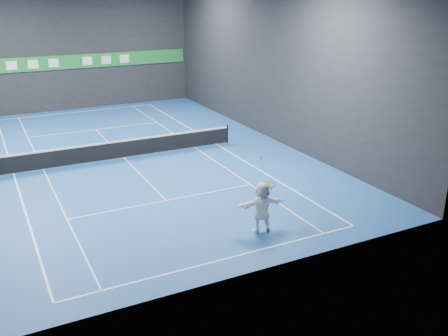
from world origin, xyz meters
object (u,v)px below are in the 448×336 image
tennis_ball (261,158)px  tennis_racket (271,186)px  player (262,207)px  tennis_net (123,148)px

tennis_ball → tennis_racket: size_ratio=0.10×
tennis_racket → tennis_ball: bearing=178.3°
player → tennis_ball: tennis_ball is taller
tennis_ball → player: bearing=-45.8°
player → tennis_ball: (-0.06, 0.06, 1.89)m
tennis_net → tennis_racket: bearing=-76.6°
tennis_ball → tennis_net: bearing=101.2°
tennis_ball → tennis_net: (-2.10, 10.61, -2.32)m
player → tennis_net: size_ratio=0.16×
tennis_ball → tennis_net: tennis_ball is taller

